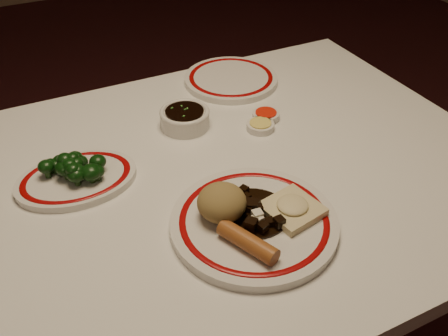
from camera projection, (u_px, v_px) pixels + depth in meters
dining_table at (218, 204)px, 1.08m from camera, size 1.20×0.90×0.75m
main_plate at (254, 222)px, 0.89m from camera, size 0.36×0.36×0.02m
rice_mound at (222, 202)px, 0.87m from camera, size 0.09×0.09×0.06m
spring_roll at (248, 242)px, 0.82m from camera, size 0.07×0.11×0.03m
fried_wonton at (292, 208)px, 0.89m from camera, size 0.11×0.11×0.03m
stirfry_heap at (253, 211)px, 0.89m from camera, size 0.13×0.13×0.03m
broccoli_plate at (77, 179)px, 0.99m from camera, size 0.25×0.22×0.02m
broccoli_pile at (74, 166)px, 0.97m from camera, size 0.13×0.10×0.05m
soy_bowl at (185, 119)px, 1.14m from camera, size 0.11×0.11×0.04m
sweet_sour_dish at (266, 116)px, 1.18m from camera, size 0.06×0.06×0.02m
mustard_dish at (260, 126)px, 1.14m from camera, size 0.06×0.06×0.02m
far_plate at (231, 79)px, 1.32m from camera, size 0.29×0.29×0.02m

